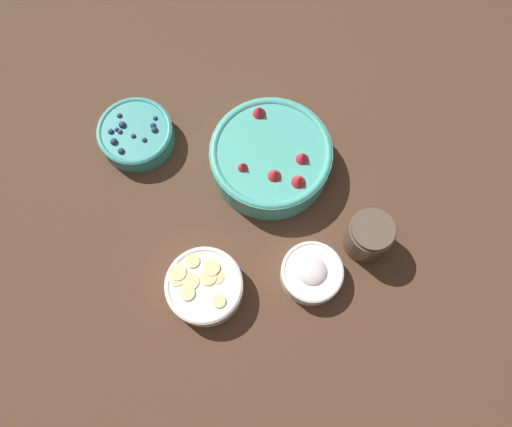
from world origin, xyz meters
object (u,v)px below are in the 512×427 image
Objects in this scene: jar_chocolate at (368,236)px; bowl_cream at (311,273)px; bowl_bananas at (204,286)px; bowl_blueberries at (136,134)px; bowl_strawberries at (270,157)px.

bowl_cream is at bearing -151.53° from jar_chocolate.
bowl_bananas is 0.21m from bowl_cream.
bowl_blueberries is 1.73× the size of jar_chocolate.
jar_chocolate reaches higher than bowl_blueberries.
bowl_strawberries is 0.30m from bowl_bananas.
bowl_bananas is 1.61× the size of jar_chocolate.
jar_chocolate reaches higher than bowl_bananas.
bowl_bananas is 0.33m from jar_chocolate.
bowl_blueberries is 1.07× the size of bowl_bananas.
bowl_blueberries is at bearing 150.45° from jar_chocolate.
jar_chocolate is at bearing 28.47° from bowl_cream.
bowl_strawberries is at bearing 60.49° from bowl_bananas.
bowl_blueberries is at bearing 112.00° from bowl_bananas.
jar_chocolate is (0.46, -0.26, 0.01)m from bowl_blueberries.
bowl_strawberries is 0.26m from jar_chocolate.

